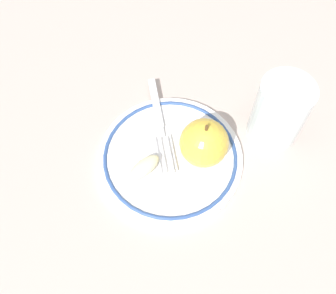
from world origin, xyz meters
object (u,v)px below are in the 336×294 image
Objects in this scene: apple_red_whole at (204,143)px; apple_slice_front at (143,166)px; drinking_glass at (279,112)px; fork at (159,120)px; plate at (168,156)px.

apple_red_whole reaches higher than apple_slice_front.
apple_slice_front is at bearing -18.82° from apple_red_whole.
drinking_glass is (-0.12, 0.02, 0.01)m from apple_red_whole.
apple_red_whole is 0.47× the size of fork.
drinking_glass is at bearing 170.16° from apple_red_whole.
apple_red_whole is at bearing 36.63° from fork.
apple_slice_front reaches higher than fork.
fork is 1.56× the size of drinking_glass.
apple_red_whole is at bearing 151.09° from apple_slice_front.
apple_slice_front is 0.33× the size of fork.
apple_red_whole is (-0.04, 0.03, 0.04)m from plate.
plate is at bearing -17.56° from drinking_glass.
fork is at bearing -110.70° from plate.
apple_red_whole is 1.45× the size of apple_slice_front.
apple_slice_front is (0.09, -0.03, -0.03)m from apple_red_whole.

